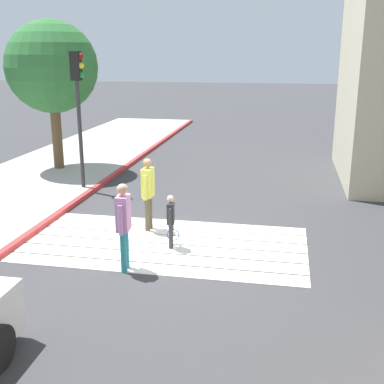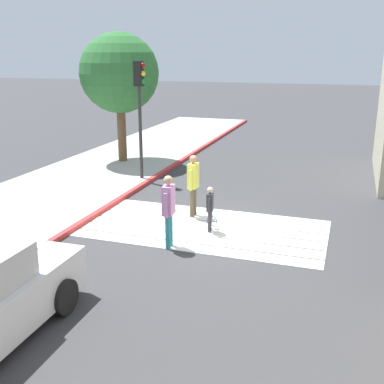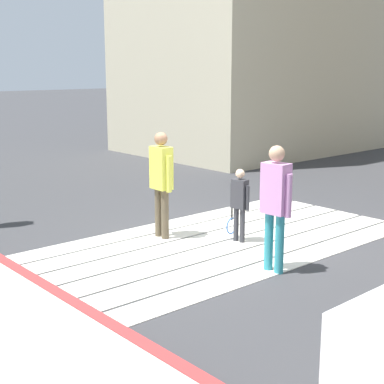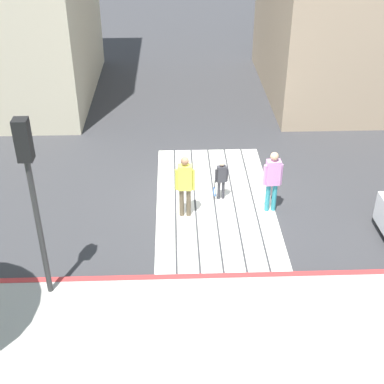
# 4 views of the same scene
# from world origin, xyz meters

# --- Properties ---
(ground_plane) EXTENTS (120.00, 120.00, 0.00)m
(ground_plane) POSITION_xyz_m (0.00, 0.00, 0.00)
(ground_plane) COLOR #38383A
(crosswalk_stripes) EXTENTS (6.40, 3.25, 0.01)m
(crosswalk_stripes) POSITION_xyz_m (0.00, 0.00, 0.01)
(crosswalk_stripes) COLOR silver
(crosswalk_stripes) RESTS_ON ground
(curb_painted) EXTENTS (0.16, 40.00, 0.13)m
(curb_painted) POSITION_xyz_m (-3.25, 0.00, 0.07)
(curb_painted) COLOR #BC3333
(curb_painted) RESTS_ON ground
(building_far_north) EXTENTS (8.00, 6.03, 10.03)m
(building_far_north) POSITION_xyz_m (8.50, 7.35, 5.02)
(building_far_north) COLOR beige
(building_far_north) RESTS_ON ground
(pedestrian_adult_lead) EXTENTS (0.25, 0.52, 1.79)m
(pedestrian_adult_lead) POSITION_xyz_m (-0.60, 0.84, 1.04)
(pedestrian_adult_lead) COLOR brown
(pedestrian_adult_lead) RESTS_ON ground
(pedestrian_adult_trailing) EXTENTS (0.25, 0.52, 1.79)m
(pedestrian_adult_trailing) POSITION_xyz_m (-0.44, -1.49, 1.04)
(pedestrian_adult_trailing) COLOR teal
(pedestrian_adult_trailing) RESTS_ON ground
(pedestrian_child_with_racket) EXTENTS (0.28, 0.40, 1.22)m
(pedestrian_child_with_racket) POSITION_xyz_m (0.20, -0.18, 0.68)
(pedestrian_child_with_racket) COLOR #333338
(pedestrian_child_with_racket) RESTS_ON ground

